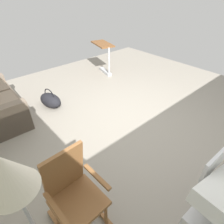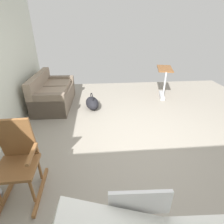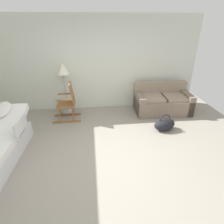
{
  "view_description": "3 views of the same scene",
  "coord_description": "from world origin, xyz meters",
  "px_view_note": "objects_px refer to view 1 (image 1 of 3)",
  "views": [
    {
      "loc": [
        -1.88,
        2.21,
        2.26
      ],
      "look_at": [
        -0.23,
        0.74,
        0.71
      ],
      "focal_mm": 29.77,
      "sensor_mm": 36.0,
      "label": 1
    },
    {
      "loc": [
        -2.62,
        0.76,
        2.06
      ],
      "look_at": [
        -0.08,
        0.54,
        0.74
      ],
      "focal_mm": 28.46,
      "sensor_mm": 36.0,
      "label": 2
    },
    {
      "loc": [
        -0.18,
        -2.9,
        2.47
      ],
      "look_at": [
        0.2,
        0.41,
        0.83
      ],
      "focal_mm": 29.35,
      "sensor_mm": 36.0,
      "label": 3
    }
  ],
  "objects_px": {
    "duffel_bag": "(50,100)",
    "rocking_chair": "(74,194)",
    "overbed_table": "(104,55)",
    "floor_lamp": "(12,183)"
  },
  "relations": [
    {
      "from": "rocking_chair",
      "to": "duffel_bag",
      "type": "relative_size",
      "value": 1.71
    },
    {
      "from": "rocking_chair",
      "to": "floor_lamp",
      "type": "xyz_separation_m",
      "value": [
        -0.11,
        0.42,
        0.72
      ]
    },
    {
      "from": "floor_lamp",
      "to": "duffel_bag",
      "type": "bearing_deg",
      "value": -27.23
    },
    {
      "from": "overbed_table",
      "to": "duffel_bag",
      "type": "distance_m",
      "value": 2.25
    },
    {
      "from": "overbed_table",
      "to": "duffel_bag",
      "type": "height_order",
      "value": "overbed_table"
    },
    {
      "from": "floor_lamp",
      "to": "overbed_table",
      "type": "distance_m",
      "value": 4.75
    },
    {
      "from": "overbed_table",
      "to": "rocking_chair",
      "type": "bearing_deg",
      "value": 136.3
    },
    {
      "from": "rocking_chair",
      "to": "overbed_table",
      "type": "xyz_separation_m",
      "value": [
        3.12,
        -2.99,
        0.03
      ]
    },
    {
      "from": "overbed_table",
      "to": "duffel_bag",
      "type": "relative_size",
      "value": 1.43
    },
    {
      "from": "duffel_bag",
      "to": "rocking_chair",
      "type": "bearing_deg",
      "value": 160.05
    }
  ]
}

